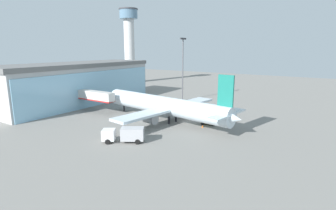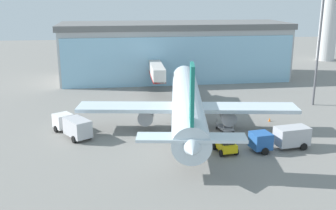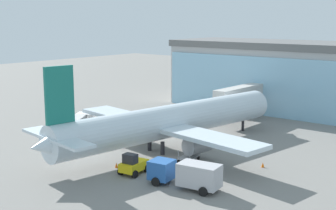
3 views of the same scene
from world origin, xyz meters
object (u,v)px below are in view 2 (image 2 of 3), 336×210
at_px(fuel_truck, 282,138).
at_px(safety_cone_nose, 201,150).
at_px(pushback_tug, 226,145).
at_px(catering_truck, 73,125).
at_px(baggage_cart, 225,128).
at_px(apron_light_mast, 320,36).
at_px(airplane, 187,103).
at_px(jet_bridge, 156,70).
at_px(safety_cone_wingtip, 270,120).

xyz_separation_m(fuel_truck, safety_cone_nose, (-9.84, 0.04, -1.19)).
bearing_deg(fuel_truck, safety_cone_nose, -9.53).
bearing_deg(safety_cone_nose, pushback_tug, -5.79).
xyz_separation_m(catering_truck, baggage_cart, (20.40, -0.66, -0.97)).
relative_size(apron_light_mast, safety_cone_nose, 35.57).
xyz_separation_m(airplane, catering_truck, (-15.48, -1.68, -2.12)).
xyz_separation_m(jet_bridge, catering_truck, (-13.21, -23.62, -2.64)).
bearing_deg(apron_light_mast, pushback_tug, -137.24).
distance_m(fuel_truck, safety_cone_wingtip, 10.91).
distance_m(catering_truck, pushback_tug, 20.18).
xyz_separation_m(safety_cone_nose, safety_cone_wingtip, (12.41, 10.50, 0.00)).
bearing_deg(apron_light_mast, jet_bridge, 153.09).
relative_size(fuel_truck, pushback_tug, 2.21).
height_order(apron_light_mast, safety_cone_wingtip, apron_light_mast).
height_order(apron_light_mast, safety_cone_nose, apron_light_mast).
height_order(jet_bridge, pushback_tug, jet_bridge).
distance_m(baggage_cart, pushback_tug, 7.51).
bearing_deg(apron_light_mast, safety_cone_wingtip, -143.56).
bearing_deg(pushback_tug, jet_bridge, 1.70).
bearing_deg(jet_bridge, baggage_cart, -163.18).
bearing_deg(baggage_cart, pushback_tug, -23.80).
height_order(airplane, safety_cone_wingtip, airplane).
height_order(apron_light_mast, baggage_cart, apron_light_mast).
distance_m(jet_bridge, pushback_tug, 32.15).
bearing_deg(airplane, pushback_tug, -154.40).
xyz_separation_m(baggage_cart, safety_cone_nose, (-4.73, -6.97, -0.23)).
bearing_deg(pushback_tug, safety_cone_nose, 76.29).
height_order(airplane, pushback_tug, airplane).
distance_m(jet_bridge, airplane, 22.06).
bearing_deg(catering_truck, airplane, -117.12).
relative_size(apron_light_mast, pushback_tug, 5.73).
bearing_deg(safety_cone_wingtip, airplane, -174.65).
relative_size(airplane, safety_cone_nose, 68.98).
bearing_deg(apron_light_mast, baggage_cart, -148.16).
relative_size(apron_light_mast, baggage_cart, 6.47).
bearing_deg(pushback_tug, baggage_cart, -22.21).
xyz_separation_m(airplane, safety_cone_wingtip, (12.61, 1.18, -3.31)).
height_order(jet_bridge, catering_truck, jet_bridge).
distance_m(airplane, safety_cone_nose, 9.89).
height_order(apron_light_mast, pushback_tug, apron_light_mast).
bearing_deg(pushback_tug, safety_cone_wingtip, -49.39).
distance_m(catering_truck, baggage_cart, 20.43).
height_order(catering_truck, safety_cone_wingtip, catering_truck).
distance_m(airplane, baggage_cart, 6.27).
bearing_deg(airplane, apron_light_mast, -60.93).
xyz_separation_m(apron_light_mast, baggage_cart, (-18.28, -11.35, -11.04)).
bearing_deg(safety_cone_wingtip, pushback_tug, -131.47).
bearing_deg(safety_cone_nose, catering_truck, 154.03).
height_order(airplane, fuel_truck, airplane).
relative_size(pushback_tug, safety_cone_nose, 6.21).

